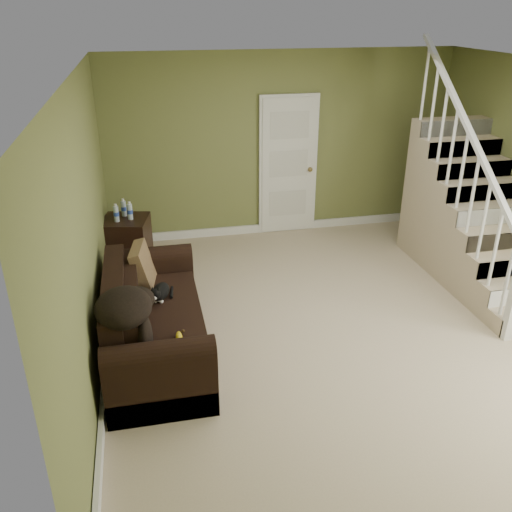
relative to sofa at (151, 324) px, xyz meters
name	(u,v)px	position (x,y,z in m)	size (l,w,h in m)	color
floor	(342,324)	(2.02, 0.09, -0.32)	(5.00, 5.50, 0.01)	tan
ceiling	(362,72)	(2.02, 0.09, 2.28)	(5.00, 5.50, 0.01)	white
wall_back	(281,146)	(2.02, 2.84, 0.98)	(5.00, 0.04, 2.60)	olive
wall_left	(87,231)	(-0.48, 0.09, 0.98)	(0.04, 5.50, 2.60)	olive
baseboard_back	(280,227)	(2.02, 2.81, -0.26)	(5.00, 0.04, 0.12)	white
baseboard_left	(107,347)	(-0.45, 0.09, -0.26)	(0.04, 5.50, 0.12)	white
door	(288,166)	(2.12, 2.80, 0.69)	(0.86, 0.12, 2.02)	white
staircase	(469,222)	(4.01, 1.06, 0.32)	(1.00, 2.51, 2.82)	tan
sofa	(151,324)	(0.00, 0.00, 0.00)	(0.91, 2.12, 0.84)	black
side_table	(127,243)	(-0.23, 2.01, 0.02)	(0.66, 0.66, 0.90)	black
cat	(161,292)	(0.12, 0.23, 0.21)	(0.25, 0.44, 0.21)	black
banana	(179,339)	(0.23, -0.56, 0.17)	(0.06, 0.22, 0.06)	yellow
throw_pillow	(143,267)	(-0.03, 0.63, 0.32)	(0.12, 0.47, 0.47)	#543621
throw_blanket	(123,307)	(-0.20, -0.58, 0.55)	(0.46, 0.61, 0.25)	black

